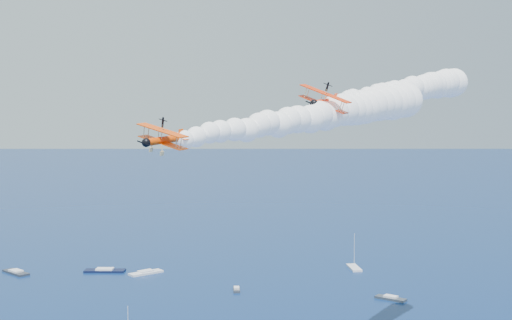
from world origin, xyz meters
name	(u,v)px	position (x,y,z in m)	size (l,w,h in m)	color
biplane_lead	(325,102)	(24.04, 25.75, 58.66)	(8.13, 9.12, 5.49)	#FF3005
biplane_trail	(164,140)	(-6.22, 4.45, 53.76)	(6.78, 7.60, 4.58)	#FF4705
smoke_trail_lead	(404,91)	(50.70, 47.17, 61.30)	(55.50, 45.94, 12.14)	white
smoke_trail_trail	(318,116)	(22.02, 23.74, 56.40)	(58.38, 42.06, 12.14)	white
spectator_boats	(80,310)	(-11.13, 119.84, 0.35)	(207.91, 172.58, 0.70)	white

